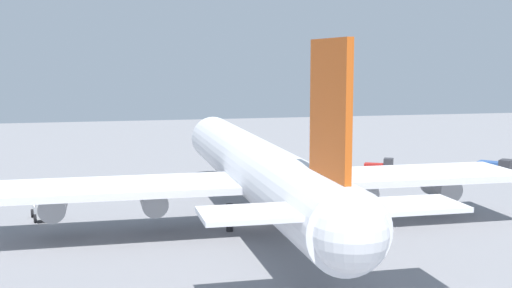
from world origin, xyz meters
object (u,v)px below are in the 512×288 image
pushback_tractor (381,166)px  maintenance_van (43,209)px  safety_cone_nose (239,175)px  cargo_airplane (257,169)px  cargo_loader (496,166)px

pushback_tractor → maintenance_van: maintenance_van is taller
maintenance_van → safety_cone_nose: (20.76, -25.97, -0.76)m
cargo_airplane → pushback_tractor: cargo_airplane is taller
pushback_tractor → cargo_airplane: bearing=136.1°
cargo_airplane → safety_cone_nose: bearing=-7.8°
cargo_loader → safety_cone_nose: cargo_loader is taller
cargo_loader → pushback_tractor: bearing=72.7°
pushback_tractor → cargo_loader: bearing=-107.3°
maintenance_van → safety_cone_nose: 33.26m
pushback_tractor → cargo_loader: 17.33m
cargo_loader → safety_cone_nose: size_ratio=6.45×
cargo_airplane → pushback_tractor: bearing=-43.9°
cargo_loader → maintenance_van: 66.22m
cargo_loader → maintenance_van: size_ratio=1.11×
cargo_airplane → maintenance_van: bearing=72.8°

